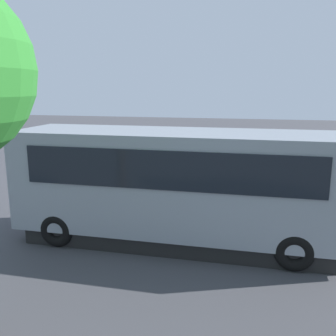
{
  "coord_description": "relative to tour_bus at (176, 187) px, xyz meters",
  "views": [
    {
      "loc": [
        -2.78,
        15.15,
        4.44
      ],
      "look_at": [
        0.69,
        0.16,
        1.1
      ],
      "focal_mm": 39.74,
      "sensor_mm": 36.0,
      "label": 1
    }
  ],
  "objects": [
    {
      "name": "ground_plane",
      "position": [
        0.68,
        -5.09,
        -1.64
      ],
      "size": [
        80.0,
        80.0,
        0.0
      ],
      "primitive_type": "plane",
      "color": "#424247"
    },
    {
      "name": "tour_bus",
      "position": [
        0.0,
        0.0,
        0.0
      ],
      "size": [
        9.15,
        2.58,
        3.25
      ],
      "color": "#8C939E",
      "rests_on": "ground_plane"
    },
    {
      "name": "spectator_far_left",
      "position": [
        -1.16,
        -2.76,
        -0.57
      ],
      "size": [
        0.58,
        0.34,
        1.79
      ],
      "color": "#473823",
      "rests_on": "ground_plane"
    },
    {
      "name": "spectator_left",
      "position": [
        -0.05,
        -2.97,
        -0.61
      ],
      "size": [
        0.58,
        0.37,
        1.72
      ],
      "color": "black",
      "rests_on": "ground_plane"
    },
    {
      "name": "spectator_centre",
      "position": [
        0.93,
        -2.89,
        -0.65
      ],
      "size": [
        0.57,
        0.33,
        1.68
      ],
      "color": "black",
      "rests_on": "ground_plane"
    },
    {
      "name": "spectator_right",
      "position": [
        1.96,
        -2.92,
        -0.61
      ],
      "size": [
        0.58,
        0.36,
        1.74
      ],
      "color": "black",
      "rests_on": "ground_plane"
    },
    {
      "name": "parked_motorcycle_silver",
      "position": [
        -3.46,
        -2.17,
        -1.16
      ],
      "size": [
        2.05,
        0.58,
        0.99
      ],
      "color": "black",
      "rests_on": "ground_plane"
    },
    {
      "name": "parked_motorcycle_dark",
      "position": [
        0.83,
        -2.21,
        -1.16
      ],
      "size": [
        2.05,
        0.58,
        0.99
      ],
      "color": "black",
      "rests_on": "ground_plane"
    },
    {
      "name": "stunt_motorcycle",
      "position": [
        4.09,
        -7.64,
        -0.67
      ],
      "size": [
        2.07,
        0.59,
        1.59
      ],
      "color": "black",
      "rests_on": "ground_plane"
    },
    {
      "name": "bay_line_a",
      "position": [
        -2.06,
        -5.72,
        -1.64
      ],
      "size": [
        0.27,
        3.99,
        0.01
      ],
      "color": "white",
      "rests_on": "ground_plane"
    },
    {
      "name": "bay_line_b",
      "position": [
        0.91,
        -5.72,
        -1.64
      ],
      "size": [
        0.31,
        4.98,
        0.01
      ],
      "color": "white",
      "rests_on": "ground_plane"
    },
    {
      "name": "bay_line_c",
      "position": [
        3.88,
        -5.72,
        -1.64
      ],
      "size": [
        0.28,
        4.16,
        0.01
      ],
      "color": "white",
      "rests_on": "ground_plane"
    }
  ]
}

